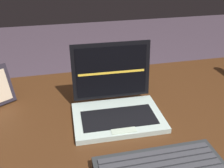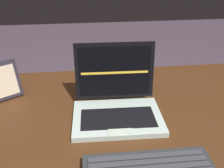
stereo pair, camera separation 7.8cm
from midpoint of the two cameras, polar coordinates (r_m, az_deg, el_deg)
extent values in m
cube|color=#432511|center=(0.86, 0.29, -8.69)|extent=(1.59, 0.79, 0.03)
cube|color=#AEC0B7|center=(0.84, 3.94, -7.73)|extent=(0.30, 0.21, 0.02)
cube|color=black|center=(0.82, 4.12, -7.77)|extent=(0.24, 0.12, 0.00)
cube|color=#B0C0AA|center=(0.77, 4.83, -10.59)|extent=(0.08, 0.04, 0.00)
cube|color=black|center=(0.87, 3.18, 2.93)|extent=(0.28, 0.04, 0.20)
cube|color=black|center=(0.87, 3.23, 2.75)|extent=(0.25, 0.03, 0.18)
cube|color=yellow|center=(0.87, 3.23, 2.51)|extent=(0.23, 0.01, 0.01)
cube|color=#38383D|center=(0.65, 12.19, -18.37)|extent=(0.30, 0.02, 0.00)
cube|color=#38383D|center=(0.67, 11.67, -17.12)|extent=(0.30, 0.02, 0.00)
cube|color=#38383D|center=(0.68, 11.17, -15.92)|extent=(0.30, 0.02, 0.00)
cube|color=#25202A|center=(1.00, -21.63, 0.53)|extent=(0.13, 0.11, 0.14)
cube|color=beige|center=(0.99, -21.50, 0.38)|extent=(0.10, 0.08, 0.11)
cube|color=#25202A|center=(1.05, -21.59, -1.64)|extent=(0.02, 0.02, 0.03)
camera|label=1|loc=(0.04, -87.14, 1.54)|focal=40.30mm
camera|label=2|loc=(0.04, 92.86, -1.54)|focal=40.30mm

